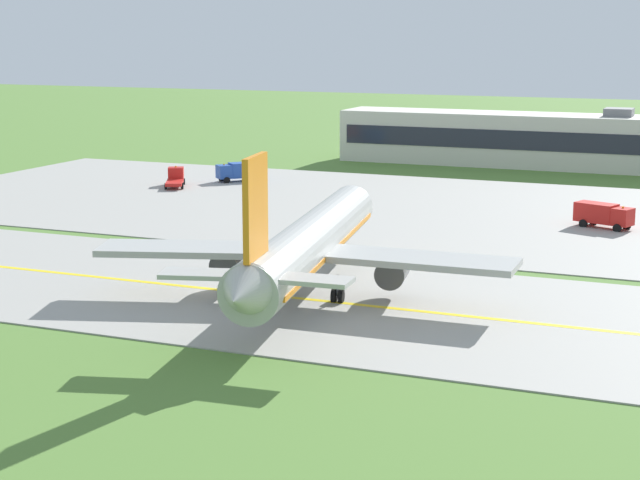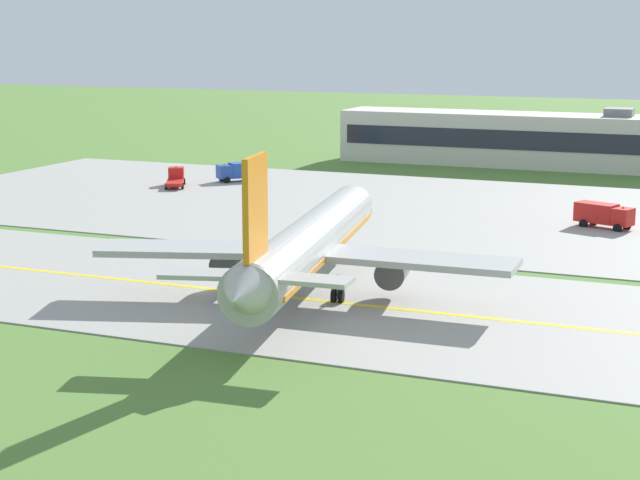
{
  "view_description": "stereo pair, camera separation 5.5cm",
  "coord_description": "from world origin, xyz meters",
  "px_view_note": "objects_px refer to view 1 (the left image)",
  "views": [
    {
      "loc": [
        38.41,
        -70.97,
        20.38
      ],
      "look_at": [
        7.43,
        3.7,
        4.0
      ],
      "focal_mm": 58.53,
      "sensor_mm": 36.0,
      "label": 1
    },
    {
      "loc": [
        38.46,
        -70.95,
        20.38
      ],
      "look_at": [
        7.43,
        3.7,
        4.0
      ],
      "focal_mm": 58.53,
      "sensor_mm": 36.0,
      "label": 2
    }
  ],
  "objects_px": {
    "airplane_lead": "(309,244)",
    "service_truck_fuel": "(175,178)",
    "service_truck_pushback": "(603,214)",
    "service_truck_baggage": "(239,171)"
  },
  "relations": [
    {
      "from": "airplane_lead",
      "to": "service_truck_fuel",
      "type": "distance_m",
      "value": 60.48
    },
    {
      "from": "airplane_lead",
      "to": "service_truck_pushback",
      "type": "xyz_separation_m",
      "value": [
        17.26,
        37.58,
        -2.6
      ]
    },
    {
      "from": "airplane_lead",
      "to": "service_truck_pushback",
      "type": "bearing_deg",
      "value": 65.33
    },
    {
      "from": "service_truck_fuel",
      "to": "airplane_lead",
      "type": "bearing_deg",
      "value": -49.93
    },
    {
      "from": "airplane_lead",
      "to": "service_truck_baggage",
      "type": "distance_m",
      "value": 62.9
    },
    {
      "from": "airplane_lead",
      "to": "service_truck_pushback",
      "type": "height_order",
      "value": "airplane_lead"
    },
    {
      "from": "service_truck_fuel",
      "to": "service_truck_pushback",
      "type": "distance_m",
      "value": 56.8
    },
    {
      "from": "service_truck_baggage",
      "to": "service_truck_fuel",
      "type": "bearing_deg",
      "value": -128.76
    },
    {
      "from": "airplane_lead",
      "to": "service_truck_fuel",
      "type": "xyz_separation_m",
      "value": [
        -38.88,
        46.23,
        -2.95
      ]
    },
    {
      "from": "service_truck_baggage",
      "to": "service_truck_fuel",
      "type": "relative_size",
      "value": 0.87
    }
  ]
}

